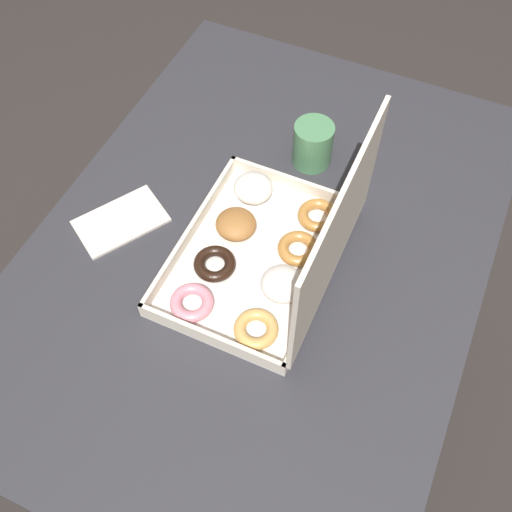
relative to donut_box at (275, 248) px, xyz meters
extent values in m
plane|color=#2D2826|center=(-0.03, -0.04, -0.82)|extent=(8.00, 8.00, 0.00)
cube|color=#2D2D33|center=(-0.03, -0.04, -0.07)|extent=(1.14, 0.82, 0.03)
cylinder|color=#2D2D33|center=(-0.55, -0.40, -0.45)|extent=(0.06, 0.06, 0.74)
cylinder|color=#2D2D33|center=(0.49, -0.40, -0.45)|extent=(0.06, 0.06, 0.74)
cylinder|color=#2D2D33|center=(-0.55, 0.32, -0.45)|extent=(0.06, 0.06, 0.74)
cube|color=silver|center=(0.01, -0.03, -0.05)|extent=(0.38, 0.27, 0.01)
cube|color=beige|center=(0.01, -0.17, -0.03)|extent=(0.38, 0.01, 0.03)
cube|color=beige|center=(0.01, 0.10, -0.03)|extent=(0.38, 0.01, 0.03)
cube|color=beige|center=(-0.18, -0.03, -0.03)|extent=(0.01, 0.27, 0.03)
cube|color=beige|center=(0.19, -0.03, -0.03)|extent=(0.01, 0.27, 0.03)
cube|color=beige|center=(0.01, 0.11, 0.11)|extent=(0.38, 0.01, 0.26)
ellipsoid|color=white|center=(-0.13, -0.10, -0.03)|extent=(0.08, 0.08, 0.05)
ellipsoid|color=#9E6633|center=(-0.04, -0.10, -0.03)|extent=(0.08, 0.08, 0.04)
torus|color=black|center=(0.05, -0.10, -0.04)|extent=(0.08, 0.08, 0.02)
torus|color=pink|center=(0.14, -0.10, -0.04)|extent=(0.08, 0.08, 0.02)
torus|color=#B77A38|center=(-0.13, 0.04, -0.04)|extent=(0.08, 0.08, 0.02)
torus|color=#B77A38|center=(-0.04, 0.03, -0.04)|extent=(0.08, 0.08, 0.02)
ellipsoid|color=white|center=(0.05, 0.04, -0.03)|extent=(0.08, 0.08, 0.04)
torus|color=tan|center=(0.14, 0.03, -0.04)|extent=(0.08, 0.08, 0.02)
cylinder|color=#4C8456|center=(-0.27, -0.03, -0.01)|extent=(0.08, 0.08, 0.09)
cylinder|color=black|center=(-0.27, -0.03, 0.04)|extent=(0.07, 0.07, 0.01)
cube|color=silver|center=(0.03, -0.31, -0.05)|extent=(0.20, 0.18, 0.01)
camera|label=1|loc=(0.55, 0.21, 0.88)|focal=42.00mm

